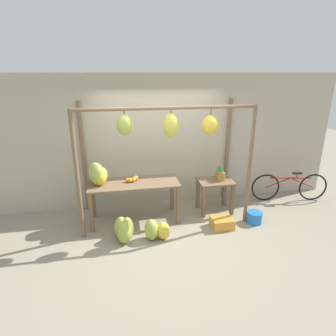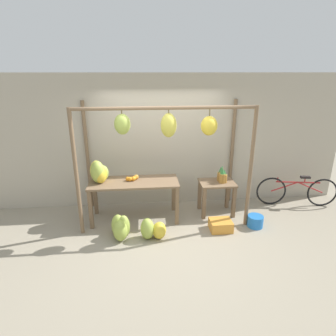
{
  "view_description": "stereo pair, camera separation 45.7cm",
  "coord_description": "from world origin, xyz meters",
  "px_view_note": "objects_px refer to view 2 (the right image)",
  "views": [
    {
      "loc": [
        -0.86,
        -4.35,
        2.82
      ],
      "look_at": [
        0.08,
        0.66,
        1.06
      ],
      "focal_mm": 30.0,
      "sensor_mm": 36.0,
      "label": 1
    },
    {
      "loc": [
        -0.41,
        -4.42,
        2.82
      ],
      "look_at": [
        0.08,
        0.66,
        1.06
      ],
      "focal_mm": 30.0,
      "sensor_mm": 36.0,
      "label": 2
    }
  ],
  "objects_px": {
    "banana_pile_on_table": "(99,173)",
    "banana_pile_ground_left": "(120,227)",
    "orange_pile": "(133,178)",
    "pineapple_cluster": "(222,176)",
    "blue_bucket": "(255,221)",
    "banana_pile_ground_right": "(153,229)",
    "fruit_crate_white": "(221,225)",
    "parked_bicycle": "(297,191)"
  },
  "relations": [
    {
      "from": "pineapple_cluster",
      "to": "banana_pile_ground_left",
      "type": "relative_size",
      "value": 0.6
    },
    {
      "from": "pineapple_cluster",
      "to": "parked_bicycle",
      "type": "height_order",
      "value": "pineapple_cluster"
    },
    {
      "from": "banana_pile_ground_left",
      "to": "parked_bicycle",
      "type": "height_order",
      "value": "parked_bicycle"
    },
    {
      "from": "blue_bucket",
      "to": "banana_pile_on_table",
      "type": "bearing_deg",
      "value": 168.9
    },
    {
      "from": "banana_pile_ground_right",
      "to": "parked_bicycle",
      "type": "xyz_separation_m",
      "value": [
        3.21,
        1.01,
        0.16
      ]
    },
    {
      "from": "banana_pile_on_table",
      "to": "banana_pile_ground_left",
      "type": "distance_m",
      "value": 1.13
    },
    {
      "from": "orange_pile",
      "to": "pineapple_cluster",
      "type": "relative_size",
      "value": 0.75
    },
    {
      "from": "pineapple_cluster",
      "to": "banana_pile_on_table",
      "type": "bearing_deg",
      "value": -178.76
    },
    {
      "from": "orange_pile",
      "to": "fruit_crate_white",
      "type": "relative_size",
      "value": 0.63
    },
    {
      "from": "parked_bicycle",
      "to": "fruit_crate_white",
      "type": "bearing_deg",
      "value": -156.11
    },
    {
      "from": "fruit_crate_white",
      "to": "parked_bicycle",
      "type": "bearing_deg",
      "value": 23.89
    },
    {
      "from": "pineapple_cluster",
      "to": "banana_pile_ground_right",
      "type": "xyz_separation_m",
      "value": [
        -1.45,
        -0.84,
        -0.64
      ]
    },
    {
      "from": "parked_bicycle",
      "to": "pineapple_cluster",
      "type": "bearing_deg",
      "value": -174.51
    },
    {
      "from": "banana_pile_on_table",
      "to": "pineapple_cluster",
      "type": "height_order",
      "value": "banana_pile_on_table"
    },
    {
      "from": "orange_pile",
      "to": "parked_bicycle",
      "type": "bearing_deg",
      "value": 3.36
    },
    {
      "from": "banana_pile_ground_right",
      "to": "banana_pile_on_table",
      "type": "bearing_deg",
      "value": 140.74
    },
    {
      "from": "banana_pile_on_table",
      "to": "banana_pile_ground_left",
      "type": "height_order",
      "value": "banana_pile_on_table"
    },
    {
      "from": "banana_pile_on_table",
      "to": "banana_pile_ground_right",
      "type": "bearing_deg",
      "value": -39.26
    },
    {
      "from": "banana_pile_ground_left",
      "to": "banana_pile_ground_right",
      "type": "distance_m",
      "value": 0.58
    },
    {
      "from": "orange_pile",
      "to": "banana_pile_ground_left",
      "type": "bearing_deg",
      "value": -107.74
    },
    {
      "from": "orange_pile",
      "to": "banana_pile_ground_left",
      "type": "height_order",
      "value": "orange_pile"
    },
    {
      "from": "orange_pile",
      "to": "pineapple_cluster",
      "type": "bearing_deg",
      "value": 1.26
    },
    {
      "from": "banana_pile_on_table",
      "to": "orange_pile",
      "type": "relative_size",
      "value": 1.8
    },
    {
      "from": "orange_pile",
      "to": "banana_pile_ground_right",
      "type": "xyz_separation_m",
      "value": [
        0.34,
        -0.8,
        -0.67
      ]
    },
    {
      "from": "fruit_crate_white",
      "to": "parked_bicycle",
      "type": "relative_size",
      "value": 0.24
    },
    {
      "from": "banana_pile_ground_left",
      "to": "banana_pile_ground_right",
      "type": "relative_size",
      "value": 1.11
    },
    {
      "from": "banana_pile_ground_left",
      "to": "blue_bucket",
      "type": "bearing_deg",
      "value": 2.85
    },
    {
      "from": "banana_pile_ground_left",
      "to": "banana_pile_on_table",
      "type": "bearing_deg",
      "value": 119.39
    },
    {
      "from": "banana_pile_ground_left",
      "to": "banana_pile_ground_right",
      "type": "xyz_separation_m",
      "value": [
        0.57,
        -0.09,
        -0.02
      ]
    },
    {
      "from": "pineapple_cluster",
      "to": "blue_bucket",
      "type": "bearing_deg",
      "value": -50.58
    },
    {
      "from": "orange_pile",
      "to": "pineapple_cluster",
      "type": "distance_m",
      "value": 1.8
    },
    {
      "from": "parked_bicycle",
      "to": "banana_pile_ground_left",
      "type": "bearing_deg",
      "value": -166.26
    },
    {
      "from": "banana_pile_ground_right",
      "to": "pineapple_cluster",
      "type": "bearing_deg",
      "value": 30.16
    },
    {
      "from": "orange_pile",
      "to": "parked_bicycle",
      "type": "distance_m",
      "value": 3.59
    },
    {
      "from": "pineapple_cluster",
      "to": "fruit_crate_white",
      "type": "distance_m",
      "value": 1.01
    },
    {
      "from": "orange_pile",
      "to": "banana_pile_ground_left",
      "type": "relative_size",
      "value": 0.45
    },
    {
      "from": "banana_pile_on_table",
      "to": "blue_bucket",
      "type": "bearing_deg",
      "value": -11.1
    },
    {
      "from": "orange_pile",
      "to": "fruit_crate_white",
      "type": "bearing_deg",
      "value": -21.73
    },
    {
      "from": "fruit_crate_white",
      "to": "banana_pile_ground_left",
      "type": "bearing_deg",
      "value": -177.84
    },
    {
      "from": "banana_pile_on_table",
      "to": "pineapple_cluster",
      "type": "bearing_deg",
      "value": 1.24
    },
    {
      "from": "pineapple_cluster",
      "to": "blue_bucket",
      "type": "height_order",
      "value": "pineapple_cluster"
    },
    {
      "from": "banana_pile_on_table",
      "to": "banana_pile_ground_left",
      "type": "xyz_separation_m",
      "value": [
        0.4,
        -0.7,
        -0.79
      ]
    }
  ]
}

